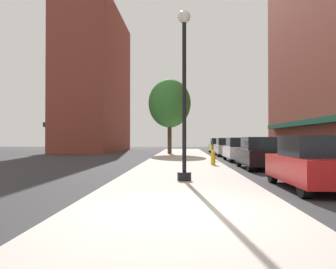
# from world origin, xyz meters

# --- Properties ---
(ground_plane) EXTENTS (90.00, 90.00, 0.00)m
(ground_plane) POSITION_xyz_m (4.00, 18.00, 0.00)
(ground_plane) COLOR #2D2D30
(sidewalk_slab) EXTENTS (4.80, 50.00, 0.12)m
(sidewalk_slab) POSITION_xyz_m (0.00, 19.00, 0.06)
(sidewalk_slab) COLOR #B7B2A8
(sidewalk_slab) RESTS_ON ground
(building_far_background) EXTENTS (6.80, 18.00, 17.76)m
(building_far_background) POSITION_xyz_m (-11.01, 37.00, 8.86)
(building_far_background) COLOR brown
(building_far_background) RESTS_ON ground
(lamppost) EXTENTS (0.48, 0.48, 5.90)m
(lamppost) POSITION_xyz_m (0.10, 5.15, 3.20)
(lamppost) COLOR black
(lamppost) RESTS_ON sidewalk_slab
(fire_hydrant) EXTENTS (0.33, 0.26, 0.79)m
(fire_hydrant) POSITION_xyz_m (1.73, 12.51, 0.52)
(fire_hydrant) COLOR gold
(fire_hydrant) RESTS_ON sidewalk_slab
(parking_meter_near) EXTENTS (0.14, 0.09, 1.31)m
(parking_meter_near) POSITION_xyz_m (2.05, 16.94, 0.95)
(parking_meter_near) COLOR slate
(parking_meter_near) RESTS_ON sidewalk_slab
(tree_near) EXTENTS (4.20, 4.20, 7.42)m
(tree_near) POSITION_xyz_m (-1.25, 27.57, 5.10)
(tree_near) COLOR #422D1E
(tree_near) RESTS_ON sidewalk_slab
(car_red) EXTENTS (1.80, 4.30, 1.66)m
(car_red) POSITION_xyz_m (4.00, 3.96, 0.81)
(car_red) COLOR black
(car_red) RESTS_ON ground
(car_black) EXTENTS (1.80, 4.30, 1.66)m
(car_black) POSITION_xyz_m (4.00, 11.29, 0.81)
(car_black) COLOR black
(car_black) RESTS_ON ground
(car_white) EXTENTS (1.80, 4.30, 1.66)m
(car_white) POSITION_xyz_m (4.00, 17.73, 0.81)
(car_white) COLOR black
(car_white) RESTS_ON ground
(car_silver) EXTENTS (1.80, 4.30, 1.66)m
(car_silver) POSITION_xyz_m (4.00, 25.11, 0.81)
(car_silver) COLOR black
(car_silver) RESTS_ON ground
(car_yellow) EXTENTS (1.80, 4.30, 1.66)m
(car_yellow) POSITION_xyz_m (4.00, 32.11, 0.81)
(car_yellow) COLOR black
(car_yellow) RESTS_ON ground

